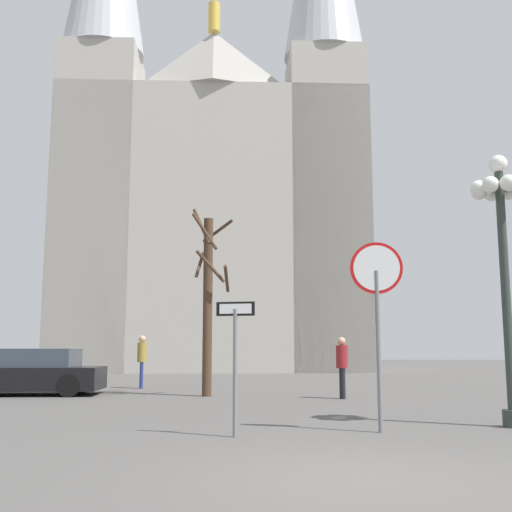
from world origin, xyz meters
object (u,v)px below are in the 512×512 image
at_px(street_lamp, 502,236).
at_px(stop_sign, 377,295).
at_px(cathedral, 215,189).
at_px(bare_tree, 208,297).
at_px(pedestrian_standing, 142,356).
at_px(one_way_arrow_sign, 235,351).
at_px(parked_car_near_black, 27,373).
at_px(pedestrian_walking, 342,361).

bearing_deg(street_lamp, stop_sign, -165.23).
relative_size(cathedral, bare_tree, 6.58).
xyz_separation_m(street_lamp, pedestrian_standing, (-8.36, 10.18, -2.32)).
bearing_deg(one_way_arrow_sign, parked_car_near_black, 126.90).
xyz_separation_m(cathedral, pedestrian_standing, (-1.36, -16.52, -10.18)).
distance_m(street_lamp, bare_tree, 9.03).
height_order(stop_sign, street_lamp, street_lamp).
xyz_separation_m(cathedral, street_lamp, (7.00, -26.70, -7.86)).
distance_m(pedestrian_walking, pedestrian_standing, 7.51).
relative_size(stop_sign, street_lamp, 0.64).
height_order(bare_tree, pedestrian_walking, bare_tree).
relative_size(parked_car_near_black, pedestrian_standing, 2.56).
bearing_deg(cathedral, stop_sign, -80.59).
height_order(street_lamp, pedestrian_walking, street_lamp).
height_order(cathedral, pedestrian_standing, cathedral).
bearing_deg(street_lamp, pedestrian_walking, 109.65).
bearing_deg(parked_car_near_black, pedestrian_walking, -8.60).
height_order(bare_tree, pedestrian_standing, bare_tree).
distance_m(cathedral, bare_tree, 21.62).
distance_m(bare_tree, pedestrian_walking, 4.25).
xyz_separation_m(stop_sign, pedestrian_standing, (-5.90, 10.83, -1.19)).
relative_size(one_way_arrow_sign, pedestrian_walking, 1.27).
distance_m(parked_car_near_black, pedestrian_standing, 4.06).
xyz_separation_m(bare_tree, pedestrian_standing, (-2.48, 3.35, -1.74)).
relative_size(stop_sign, pedestrian_standing, 1.79).
bearing_deg(one_way_arrow_sign, pedestrian_standing, 107.18).
relative_size(cathedral, stop_sign, 11.30).
bearing_deg(parked_car_near_black, pedestrian_standing, 44.47).
bearing_deg(stop_sign, one_way_arrow_sign, -168.31).
xyz_separation_m(stop_sign, parked_car_near_black, (-8.78, 8.00, -1.63)).
bearing_deg(pedestrian_standing, cathedral, 85.29).
xyz_separation_m(cathedral, bare_tree, (1.12, -19.87, -8.44)).
bearing_deg(pedestrian_walking, one_way_arrow_sign, -110.93).
xyz_separation_m(one_way_arrow_sign, pedestrian_walking, (2.72, 7.12, -0.34)).
distance_m(one_way_arrow_sign, pedestrian_walking, 7.63).
xyz_separation_m(one_way_arrow_sign, parked_car_near_black, (-6.38, 8.50, -0.70)).
distance_m(one_way_arrow_sign, street_lamp, 5.40).
bearing_deg(pedestrian_standing, pedestrian_walking, -34.02).
distance_m(bare_tree, parked_car_near_black, 5.81).
height_order(pedestrian_walking, pedestrian_standing, pedestrian_standing).
relative_size(stop_sign, parked_car_near_black, 0.70).
xyz_separation_m(pedestrian_walking, pedestrian_standing, (-6.23, 4.20, 0.08)).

